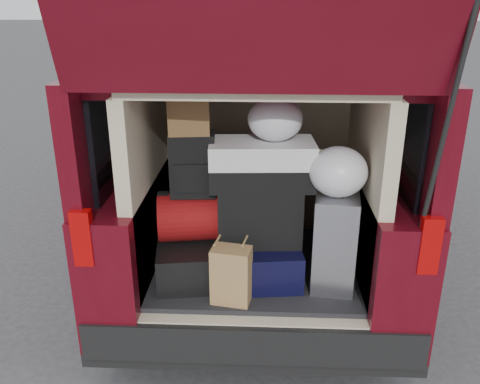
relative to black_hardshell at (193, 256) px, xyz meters
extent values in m
plane|color=#373739|center=(0.38, -0.15, -0.66)|extent=(80.00, 80.00, 0.00)
cylinder|color=black|center=(-0.44, 0.25, -0.34)|extent=(0.24, 0.64, 0.64)
cylinder|color=black|center=(1.20, 0.25, -0.34)|extent=(0.24, 0.64, 0.64)
cylinder|color=black|center=(-0.44, 3.55, -0.34)|extent=(0.24, 0.64, 0.64)
cylinder|color=black|center=(1.20, 3.55, -0.34)|extent=(0.24, 0.64, 0.64)
cube|color=black|center=(0.38, 1.92, -0.40)|extent=(1.90, 4.85, 0.08)
cube|color=#4C0710|center=(-0.40, 1.92, 0.04)|extent=(0.33, 4.85, 0.80)
cube|color=#4C0710|center=(1.17, 1.92, 0.04)|extent=(0.33, 4.85, 0.80)
cube|color=#4C0710|center=(0.38, 1.92, 1.07)|extent=(1.82, 4.46, 0.10)
cube|color=black|center=(-0.50, 1.82, 0.78)|extent=(0.12, 4.25, 0.68)
cube|color=black|center=(1.26, 1.82, 0.78)|extent=(0.12, 4.25, 0.68)
cube|color=black|center=(0.38, -0.44, -0.26)|extent=(1.86, 0.16, 0.22)
cube|color=#990505|center=(-0.48, -0.48, 0.36)|extent=(0.10, 0.06, 0.30)
cube|color=#990505|center=(1.24, -0.48, 0.36)|extent=(0.10, 0.06, 0.30)
cube|color=black|center=(0.38, 0.12, -0.14)|extent=(1.24, 1.05, 0.06)
cube|color=#BFB292|center=(-0.28, 0.12, 0.46)|extent=(0.08, 1.05, 1.15)
cube|color=#BFB292|center=(1.04, 0.12, 0.46)|extent=(0.08, 1.05, 1.15)
cube|color=#BFB292|center=(0.38, 0.68, 0.46)|extent=(1.34, 0.06, 1.15)
cube|color=#BFB292|center=(0.38, 0.12, 1.07)|extent=(1.34, 1.05, 0.06)
cylinder|color=black|center=(1.22, -0.55, 0.99)|extent=(0.02, 0.90, 0.76)
cube|color=black|center=(0.38, 0.12, -0.39)|extent=(1.24, 1.05, 0.55)
cube|color=black|center=(0.00, 0.00, 0.00)|extent=(0.49, 0.62, 0.23)
cube|color=black|center=(0.42, 0.00, 0.00)|extent=(0.49, 0.57, 0.23)
cube|color=white|center=(0.85, -0.06, 0.17)|extent=(0.29, 0.41, 0.57)
cube|color=#AB804D|center=(0.26, -0.30, 0.05)|extent=(0.23, 0.17, 0.33)
cube|color=maroon|center=(0.02, 0.02, 0.26)|extent=(0.48, 0.35, 0.29)
cube|color=black|center=(0.41, 0.00, 0.29)|extent=(0.50, 0.32, 0.35)
cube|color=black|center=(0.02, 0.01, 0.59)|extent=(0.27, 0.18, 0.37)
cube|color=silver|center=(0.41, 0.01, 0.60)|extent=(0.61, 0.34, 0.27)
cube|color=brown|center=(0.00, 0.02, 0.87)|extent=(0.25, 0.21, 0.21)
ellipsoid|color=silver|center=(0.49, 0.03, 0.85)|extent=(0.34, 0.32, 0.24)
ellipsoid|color=silver|center=(0.83, -0.11, 0.60)|extent=(0.34, 0.32, 0.28)
camera|label=1|loc=(0.42, -2.73, 1.51)|focal=38.00mm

